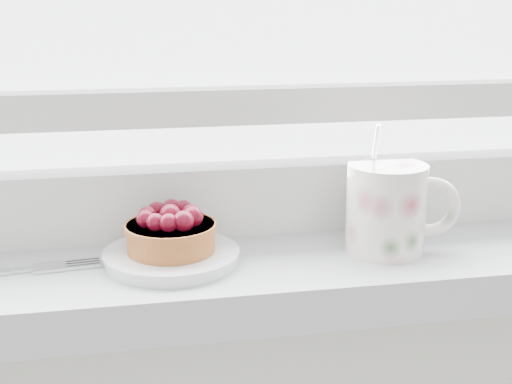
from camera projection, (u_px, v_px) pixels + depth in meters
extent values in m
cube|color=silver|center=(226.00, 273.00, 0.68)|extent=(1.60, 0.20, 0.04)
cube|color=silver|center=(215.00, 198.00, 0.73)|extent=(1.30, 0.05, 0.07)
cube|color=silver|center=(213.00, 106.00, 0.70)|extent=(1.30, 0.04, 0.04)
cylinder|color=silver|center=(172.00, 257.00, 0.65)|extent=(0.12, 0.12, 0.01)
cylinder|color=brown|center=(171.00, 237.00, 0.64)|extent=(0.08, 0.08, 0.03)
cylinder|color=brown|center=(171.00, 227.00, 0.64)|extent=(0.08, 0.08, 0.01)
sphere|color=#420712|center=(170.00, 215.00, 0.64)|extent=(0.02, 0.02, 0.02)
sphere|color=#420712|center=(191.00, 213.00, 0.65)|extent=(0.02, 0.02, 0.02)
sphere|color=#420712|center=(183.00, 209.00, 0.65)|extent=(0.02, 0.02, 0.02)
sphere|color=#420712|center=(171.00, 209.00, 0.66)|extent=(0.02, 0.02, 0.02)
sphere|color=#420712|center=(157.00, 210.00, 0.65)|extent=(0.02, 0.02, 0.02)
sphere|color=#420712|center=(147.00, 215.00, 0.64)|extent=(0.02, 0.02, 0.02)
sphere|color=#420712|center=(146.00, 219.00, 0.63)|extent=(0.02, 0.02, 0.02)
sphere|color=#420712|center=(155.00, 222.00, 0.62)|extent=(0.02, 0.02, 0.02)
sphere|color=#420712|center=(168.00, 223.00, 0.62)|extent=(0.02, 0.02, 0.02)
sphere|color=#420712|center=(183.00, 221.00, 0.62)|extent=(0.02, 0.02, 0.02)
sphere|color=#420712|center=(193.00, 217.00, 0.63)|extent=(0.02, 0.02, 0.02)
cylinder|color=white|center=(386.00, 208.00, 0.67)|extent=(0.09, 0.09, 0.08)
cylinder|color=black|center=(388.00, 168.00, 0.66)|extent=(0.07, 0.07, 0.01)
torus|color=white|center=(430.00, 207.00, 0.67)|extent=(0.06, 0.02, 0.06)
cylinder|color=silver|center=(375.00, 150.00, 0.67)|extent=(0.01, 0.02, 0.05)
cube|color=silver|center=(22.00, 270.00, 0.63)|extent=(0.02, 0.01, 0.00)
cube|color=silver|center=(49.00, 267.00, 0.63)|extent=(0.03, 0.03, 0.00)
cube|color=silver|center=(83.00, 267.00, 0.63)|extent=(0.03, 0.01, 0.00)
cube|color=silver|center=(82.00, 265.00, 0.64)|extent=(0.03, 0.01, 0.00)
cube|color=silver|center=(82.00, 262.00, 0.65)|extent=(0.03, 0.01, 0.00)
cube|color=silver|center=(81.00, 260.00, 0.65)|extent=(0.03, 0.01, 0.00)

